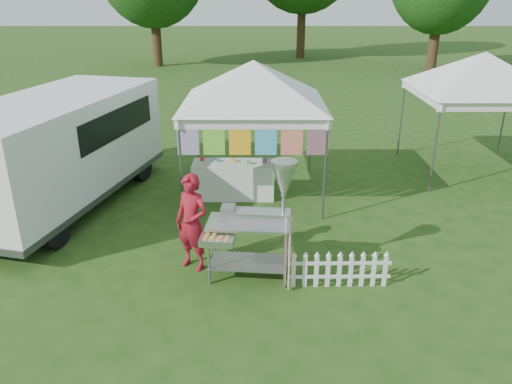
{
  "coord_description": "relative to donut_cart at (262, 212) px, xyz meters",
  "views": [
    {
      "loc": [
        0.1,
        -7.18,
        4.37
      ],
      "look_at": [
        0.07,
        0.85,
        1.1
      ],
      "focal_mm": 35.0,
      "sensor_mm": 36.0,
      "label": 1
    }
  ],
  "objects": [
    {
      "name": "canopy_right",
      "position": [
        5.34,
        5.16,
        1.82
      ],
      "size": [
        4.24,
        4.24,
        3.45
      ],
      "color": "#59595E",
      "rests_on": "ground"
    },
    {
      "name": "canopy_main",
      "position": [
        -0.16,
        3.65,
        1.81
      ],
      "size": [
        4.24,
        4.24,
        3.45
      ],
      "color": "#59595E",
      "rests_on": "ground"
    },
    {
      "name": "vendor",
      "position": [
        -1.14,
        0.34,
        -0.35
      ],
      "size": [
        0.72,
        0.65,
        1.65
      ],
      "primitive_type": "imported",
      "rotation": [
        0.0,
        0.0,
        -0.52
      ],
      "color": "maroon",
      "rests_on": "ground"
    },
    {
      "name": "cargo_van",
      "position": [
        -4.25,
        3.14,
        0.08
      ],
      "size": [
        3.47,
        5.97,
        2.33
      ],
      "rotation": [
        0.0,
        0.0,
        -0.23
      ],
      "color": "white",
      "rests_on": "ground"
    },
    {
      "name": "donut_cart",
      "position": [
        0.0,
        0.0,
        0.0
      ],
      "size": [
        1.5,
        0.94,
        2.0
      ],
      "rotation": [
        0.0,
        0.0,
        -0.09
      ],
      "color": "gray",
      "rests_on": "ground"
    },
    {
      "name": "display_table",
      "position": [
        -0.61,
        3.45,
        -0.77
      ],
      "size": [
        1.8,
        0.7,
        0.81
      ],
      "primitive_type": "cube",
      "color": "white",
      "rests_on": "ground"
    },
    {
      "name": "ground",
      "position": [
        -0.16,
        0.16,
        -1.17
      ],
      "size": [
        120.0,
        120.0,
        0.0
      ],
      "primitive_type": "plane",
      "color": "#224212",
      "rests_on": "ground"
    },
    {
      "name": "picket_fence",
      "position": [
        1.22,
        -0.26,
        -0.89
      ],
      "size": [
        1.62,
        0.06,
        0.56
      ],
      "rotation": [
        0.0,
        0.0,
        0.02
      ],
      "color": "white",
      "rests_on": "ground"
    }
  ]
}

